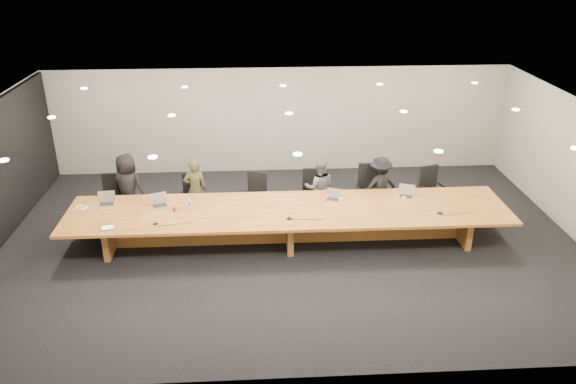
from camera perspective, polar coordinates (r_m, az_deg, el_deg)
The scene contains 27 objects.
ground at distance 11.79m, azimuth 0.09°, elevation -5.03°, with size 12.00×12.00×0.00m, color black.
back_wall at distance 14.93m, azimuth -0.84°, elevation 7.27°, with size 12.00×0.02×2.80m, color beige.
conference_table at distance 11.54m, azimuth 0.09°, elevation -2.78°, with size 9.00×1.80×0.75m.
chair_far_left at distance 13.04m, azimuth -17.41°, elevation -0.60°, with size 0.54×0.54×1.07m, color black, non-canonical shape.
chair_left at distance 12.77m, azimuth -9.88°, elevation -0.47°, with size 0.51×0.51×1.00m, color black, non-canonical shape.
chair_mid_left at distance 12.57m, azimuth -3.39°, elevation -0.41°, with size 0.54×0.54×1.06m, color black, non-canonical shape.
chair_mid_right at distance 12.76m, azimuth 2.52°, elevation -0.04°, with size 0.53×0.53×1.04m, color black, non-canonical shape.
chair_right at distance 12.81m, azimuth 8.33°, elevation 0.18°, with size 0.60×0.60×1.19m, color black, non-canonical shape.
chair_far_right at distance 13.29m, azimuth 14.46°, elevation 0.27°, with size 0.54×0.54×1.07m, color black, non-canonical shape.
person_a at distance 12.83m, azimuth -15.93°, elevation 0.42°, with size 0.77×0.50×1.57m, color black.
person_b at distance 12.66m, azimuth -9.39°, elevation 0.27°, with size 0.50×0.33×1.38m, color #39391F.
person_c at distance 12.62m, azimuth 3.19°, elevation 0.45°, with size 0.66×0.52×1.36m, color slate.
person_d at distance 12.78m, azimuth 9.31°, elevation 0.56°, with size 0.90×0.52×1.40m, color black.
laptop_a at distance 12.17m, azimuth -18.02°, elevation -0.68°, with size 0.34×0.25×0.27m, color tan, non-canonical shape.
laptop_b at distance 11.80m, azimuth -12.94°, elevation -0.86°, with size 0.34×0.25×0.27m, color #B9A58D, non-canonical shape.
laptop_d at distance 11.82m, azimuth 4.58°, elevation -0.32°, with size 0.29×0.21×0.23m, color #C3AE95, non-canonical shape.
laptop_e at distance 12.16m, azimuth 11.93°, elevation 0.02°, with size 0.33×0.24×0.26m, color #C2B394, non-canonical shape.
water_bottle at distance 11.61m, azimuth -9.97°, elevation -1.18°, with size 0.07×0.07×0.21m, color #B3C4BE.
amber_mug at distance 11.57m, azimuth -11.45°, elevation -1.72°, with size 0.07×0.07×0.09m, color brown.
paper_cup_near at distance 11.78m, azimuth 5.38°, elevation -0.82°, with size 0.08×0.08×0.09m, color white.
paper_cup_far at distance 12.06m, azimuth 11.67°, elevation -0.65°, with size 0.07×0.07×0.08m, color silver.
notepad at distance 12.25m, azimuth -20.23°, elevation -1.49°, with size 0.23×0.19×0.01m, color silver.
lime_gadget at distance 12.23m, azimuth -20.24°, elevation -1.44°, with size 0.14×0.08×0.02m, color #5EB931.
av_box at distance 11.21m, azimuth -17.84°, elevation -3.51°, with size 0.22×0.17×0.03m, color #A1A1A5.
mic_left at distance 11.15m, azimuth -13.32°, elevation -3.13°, with size 0.11×0.11×0.03m, color black.
mic_center at distance 11.05m, azimuth 0.13°, elevation -2.68°, with size 0.12×0.12×0.03m, color black.
mic_right at distance 11.67m, azimuth 15.20°, elevation -2.04°, with size 0.13×0.13×0.03m, color black.
Camera 1 is at (-0.62, -10.25, 5.79)m, focal length 35.00 mm.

